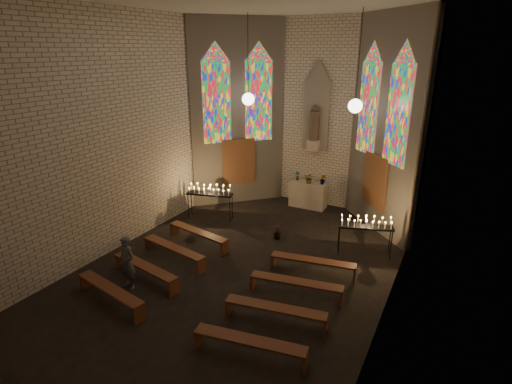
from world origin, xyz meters
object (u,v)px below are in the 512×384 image
altar (308,195)px  visitor (127,263)px  votive_stand_right (366,224)px  aisle_flower_pot (277,232)px  votive_stand_left (210,191)px

altar → visitor: size_ratio=0.97×
altar → visitor: 7.78m
votive_stand_right → visitor: visitor is taller
altar → visitor: visitor is taller
aisle_flower_pot → visitor: 4.92m
altar → visitor: bearing=-105.4°
altar → votive_stand_right: (2.90, -2.87, 0.51)m
votive_stand_right → visitor: 6.78m
altar → votive_stand_left: size_ratio=0.82×
votive_stand_left → visitor: visitor is taller
votive_stand_left → aisle_flower_pot: bearing=-23.2°
aisle_flower_pot → visitor: bearing=-116.7°
altar → aisle_flower_pot: altar is taller
altar → visitor: (-2.06, -7.50, 0.22)m
votive_stand_left → visitor: bearing=-98.2°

